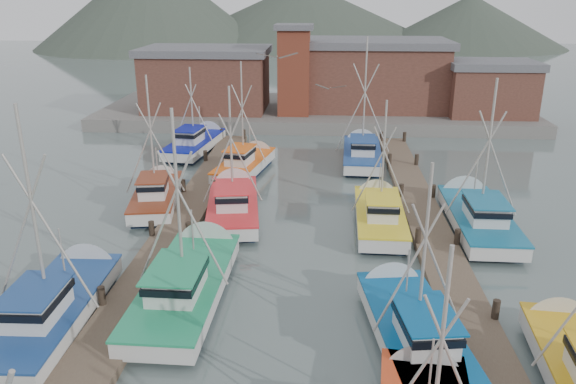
# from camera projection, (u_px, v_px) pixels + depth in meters

# --- Properties ---
(ground) EXTENTS (260.00, 260.00, 0.00)m
(ground) POSITION_uv_depth(u_px,v_px,m) (297.00, 294.00, 24.86)
(ground) COLOR #526362
(ground) RESTS_ON ground
(dock_left) EXTENTS (2.30, 46.00, 1.50)m
(dock_left) POSITION_uv_depth(u_px,v_px,m) (166.00, 247.00, 29.02)
(dock_left) COLOR #4D3B2F
(dock_left) RESTS_ON ground
(dock_right) EXTENTS (2.30, 46.00, 1.50)m
(dock_right) POSITION_uv_depth(u_px,v_px,m) (440.00, 255.00, 28.16)
(dock_right) COLOR #4D3B2F
(dock_right) RESTS_ON ground
(quay) EXTENTS (44.00, 16.00, 1.20)m
(quay) POSITION_uv_depth(u_px,v_px,m) (315.00, 112.00, 59.41)
(quay) COLOR slate
(quay) RESTS_ON ground
(shed_left) EXTENTS (12.72, 8.48, 6.20)m
(shed_left) POSITION_uv_depth(u_px,v_px,m) (207.00, 78.00, 56.95)
(shed_left) COLOR brown
(shed_left) RESTS_ON quay
(shed_center) EXTENTS (14.84, 9.54, 6.90)m
(shed_center) POSITION_uv_depth(u_px,v_px,m) (374.00, 73.00, 57.66)
(shed_center) COLOR brown
(shed_center) RESTS_ON quay
(shed_right) EXTENTS (8.48, 6.36, 5.20)m
(shed_right) POSITION_uv_depth(u_px,v_px,m) (490.00, 88.00, 54.44)
(shed_right) COLOR brown
(shed_right) RESTS_ON quay
(lookout_tower) EXTENTS (3.60, 3.60, 8.50)m
(lookout_tower) POSITION_uv_depth(u_px,v_px,m) (294.00, 69.00, 54.10)
(lookout_tower) COLOR maroon
(lookout_tower) RESTS_ON quay
(distant_hills) EXTENTS (175.00, 140.00, 42.00)m
(distant_hills) POSITION_uv_depth(u_px,v_px,m) (271.00, 45.00, 140.78)
(distant_hills) COLOR #3D483C
(distant_hills) RESTS_ON ground
(boat_4) EXTENTS (3.86, 10.07, 9.42)m
(boat_4) POSITION_uv_depth(u_px,v_px,m) (189.00, 281.00, 24.62)
(boat_4) COLOR black
(boat_4) RESTS_ON ground
(boat_5) EXTENTS (3.96, 9.23, 8.15)m
(boat_5) POSITION_uv_depth(u_px,v_px,m) (411.00, 327.00, 21.24)
(boat_5) COLOR black
(boat_5) RESTS_ON ground
(boat_6) EXTENTS (4.03, 9.33, 9.85)m
(boat_6) POSITION_uv_depth(u_px,v_px,m) (58.00, 304.00, 22.77)
(boat_6) COLOR black
(boat_6) RESTS_ON ground
(boat_8) EXTENTS (4.04, 9.42, 8.57)m
(boat_8) POSITION_uv_depth(u_px,v_px,m) (233.00, 203.00, 33.70)
(boat_8) COLOR black
(boat_8) RESTS_ON ground
(boat_9) EXTENTS (3.24, 8.55, 8.02)m
(boat_9) POSITION_uv_depth(u_px,v_px,m) (379.00, 214.00, 32.07)
(boat_9) COLOR black
(boat_9) RESTS_ON ground
(boat_10) EXTENTS (3.75, 8.46, 8.80)m
(boat_10) POSITION_uv_depth(u_px,v_px,m) (157.00, 194.00, 35.16)
(boat_10) COLOR black
(boat_10) RESTS_ON ground
(boat_11) EXTENTS (3.86, 9.58, 9.39)m
(boat_11) POSITION_uv_depth(u_px,v_px,m) (476.00, 215.00, 31.80)
(boat_11) COLOR black
(boat_11) RESTS_ON ground
(boat_12) EXTENTS (3.98, 8.50, 8.79)m
(boat_12) POSITION_uv_depth(u_px,v_px,m) (246.00, 163.00, 41.40)
(boat_12) COLOR black
(boat_12) RESTS_ON ground
(boat_13) EXTENTS (4.10, 9.15, 10.36)m
(boat_13) POSITION_uv_depth(u_px,v_px,m) (362.00, 153.00, 44.10)
(boat_13) COLOR black
(boat_13) RESTS_ON ground
(boat_14) EXTENTS (3.88, 9.20, 7.76)m
(boat_14) POSITION_uv_depth(u_px,v_px,m) (197.00, 143.00, 47.10)
(boat_14) COLOR black
(boat_14) RESTS_ON ground
(gull_near) EXTENTS (1.52, 0.66, 0.24)m
(gull_near) POSITION_uv_depth(u_px,v_px,m) (277.00, 56.00, 20.23)
(gull_near) COLOR gray
(gull_near) RESTS_ON ground
(gull_far) EXTENTS (1.50, 0.66, 0.24)m
(gull_far) POSITION_uv_depth(u_px,v_px,m) (331.00, 87.00, 26.58)
(gull_far) COLOR gray
(gull_far) RESTS_ON ground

